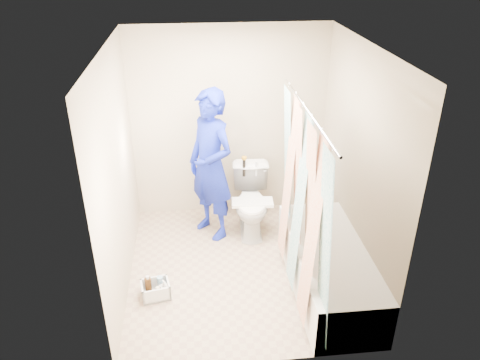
{
  "coord_description": "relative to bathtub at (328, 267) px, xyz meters",
  "views": [
    {
      "loc": [
        -0.45,
        -4.1,
        3.26
      ],
      "look_at": [
        0.03,
        0.33,
        0.92
      ],
      "focal_mm": 35.0,
      "sensor_mm": 36.0,
      "label": 1
    }
  ],
  "objects": [
    {
      "name": "bathtub",
      "position": [
        0.0,
        0.0,
        0.0
      ],
      "size": [
        0.7,
        1.75,
        0.5
      ],
      "color": "white",
      "rests_on": "ground"
    },
    {
      "name": "wall_back",
      "position": [
        -0.85,
        1.73,
        0.93
      ],
      "size": [
        2.4,
        0.02,
        2.4
      ],
      "primitive_type": "cube",
      "color": "tan",
      "rests_on": "ground"
    },
    {
      "name": "tank_internals",
      "position": [
        -0.67,
        1.38,
        0.51
      ],
      "size": [
        0.19,
        0.06,
        0.26
      ],
      "color": "black",
      "rests_on": "toilet"
    },
    {
      "name": "shower_curtain",
      "position": [
        -0.33,
        0.0,
        0.75
      ],
      "size": [
        0.06,
        1.75,
        1.8
      ],
      "primitive_type": "cube",
      "color": "silver",
      "rests_on": "curtain_rod"
    },
    {
      "name": "wall_left",
      "position": [
        -2.05,
        0.43,
        0.93
      ],
      "size": [
        0.02,
        2.6,
        2.4
      ],
      "primitive_type": "cube",
      "color": "tan",
      "rests_on": "ground"
    },
    {
      "name": "plumber",
      "position": [
        -1.11,
        1.17,
        0.64
      ],
      "size": [
        0.75,
        0.79,
        1.81
      ],
      "primitive_type": "imported",
      "rotation": [
        0.0,
        0.0,
        -0.92
      ],
      "color": "#0E108F",
      "rests_on": "ground"
    },
    {
      "name": "curtain_rod",
      "position": [
        -0.33,
        0.0,
        1.68
      ],
      "size": [
        0.02,
        1.9,
        0.02
      ],
      "primitive_type": "cylinder",
      "rotation": [
        1.57,
        0.0,
        0.0
      ],
      "color": "silver",
      "rests_on": "wall_back"
    },
    {
      "name": "floor",
      "position": [
        -0.85,
        0.43,
        -0.27
      ],
      "size": [
        2.6,
        2.6,
        0.0
      ],
      "primitive_type": "plane",
      "color": "tan",
      "rests_on": "ground"
    },
    {
      "name": "wall_right",
      "position": [
        0.35,
        0.43,
        0.93
      ],
      "size": [
        0.02,
        2.6,
        2.4
      ],
      "primitive_type": "cube",
      "color": "tan",
      "rests_on": "ground"
    },
    {
      "name": "ceiling",
      "position": [
        -0.85,
        0.43,
        2.13
      ],
      "size": [
        2.4,
        2.6,
        0.02
      ],
      "primitive_type": "cube",
      "color": "white",
      "rests_on": "wall_back"
    },
    {
      "name": "toilet",
      "position": [
        -0.64,
        1.17,
        0.13
      ],
      "size": [
        0.5,
        0.81,
        0.79
      ],
      "primitive_type": "imported",
      "rotation": [
        0.0,
        0.0,
        -0.07
      ],
      "color": "white",
      "rests_on": "ground"
    },
    {
      "name": "tank_lid",
      "position": [
        -0.64,
        1.04,
        0.2
      ],
      "size": [
        0.5,
        0.25,
        0.04
      ],
      "primitive_type": "cube",
      "rotation": [
        0.0,
        0.0,
        -0.07
      ],
      "color": "white",
      "rests_on": "toilet"
    },
    {
      "name": "wall_front",
      "position": [
        -0.85,
        -0.88,
        0.93
      ],
      "size": [
        2.4,
        0.02,
        2.4
      ],
      "primitive_type": "cube",
      "color": "tan",
      "rests_on": "ground"
    },
    {
      "name": "cleaning_caddy",
      "position": [
        -1.75,
        0.06,
        -0.19
      ],
      "size": [
        0.32,
        0.27,
        0.21
      ],
      "rotation": [
        0.0,
        0.0,
        0.19
      ],
      "color": "silver",
      "rests_on": "ground"
    }
  ]
}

